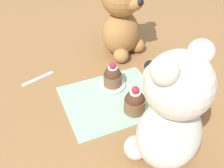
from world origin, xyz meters
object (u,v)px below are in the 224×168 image
at_px(cupcake_near_cream_bear, 135,102).
at_px(juice_glass, 193,99).
at_px(teddy_bear_cream, 171,114).
at_px(cupcake_near_tan_bear, 113,76).
at_px(saucer_plate, 113,85).
at_px(teddy_bear_tan, 122,17).
at_px(teaspoon, 38,78).

height_order(cupcake_near_cream_bear, juice_glass, cupcake_near_cream_bear).
xyz_separation_m(teddy_bear_cream, cupcake_near_tan_bear, (0.01, -0.26, -0.09)).
distance_m(cupcake_near_cream_bear, saucer_plate, 0.12).
xyz_separation_m(teddy_bear_tan, saucer_plate, (0.10, 0.16, -0.12)).
xyz_separation_m(teddy_bear_tan, cupcake_near_cream_bear, (0.09, 0.27, -0.10)).
distance_m(teddy_bear_cream, teddy_bear_tan, 0.42).
relative_size(teddy_bear_cream, cupcake_near_tan_bear, 3.75).
bearing_deg(teddy_bear_cream, saucer_plate, -103.12).
relative_size(cupcake_near_tan_bear, teaspoon, 0.72).
distance_m(saucer_plate, juice_glass, 0.22).
distance_m(teddy_bear_tan, teaspoon, 0.32).
bearing_deg(cupcake_near_cream_bear, teddy_bear_tan, -107.99).
height_order(teddy_bear_cream, teddy_bear_tan, teddy_bear_cream).
bearing_deg(teddy_bear_cream, teddy_bear_tan, -117.11).
distance_m(teddy_bear_cream, teaspoon, 0.45).
relative_size(saucer_plate, juice_glass, 0.97).
relative_size(saucer_plate, cupcake_near_tan_bear, 0.99).
relative_size(teddy_bear_cream, juice_glass, 3.69).
bearing_deg(teaspoon, saucer_plate, -50.19).
xyz_separation_m(teddy_bear_cream, teaspoon, (0.20, -0.38, -0.13)).
relative_size(juice_glass, teaspoon, 0.73).
bearing_deg(juice_glass, teddy_bear_cream, 33.55).
height_order(teddy_bear_tan, juice_glass, teddy_bear_tan).
distance_m(cupcake_near_cream_bear, teaspoon, 0.31).
distance_m(teddy_bear_tan, cupcake_near_tan_bear, 0.21).
distance_m(teddy_bear_tan, saucer_plate, 0.22).
bearing_deg(cupcake_near_tan_bear, saucer_plate, 90.00).
distance_m(teddy_bear_cream, juice_glass, 0.20).
bearing_deg(juice_glass, saucer_plate, -47.34).
bearing_deg(cupcake_near_tan_bear, teddy_bear_tan, -122.24).
bearing_deg(teddy_bear_tan, juice_glass, -105.02).
height_order(teddy_bear_cream, teaspoon, teddy_bear_cream).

